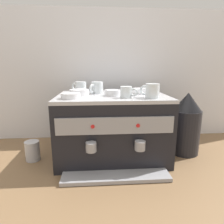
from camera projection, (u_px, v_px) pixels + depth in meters
ground_plane at (112, 154)px, 1.30m from camera, size 4.00×4.00×0.00m
tiled_backsplash_wall at (109, 76)px, 1.55m from camera, size 2.80×0.03×1.00m
espresso_machine at (112, 126)px, 1.25m from camera, size 0.67×0.58×0.41m
ceramic_cup_0 at (80, 87)px, 1.32m from camera, size 0.11×0.08×0.07m
ceramic_cup_1 at (127, 92)px, 1.08m from camera, size 0.10×0.06×0.06m
ceramic_cup_2 at (97, 88)px, 1.25m from camera, size 0.09×0.10×0.08m
ceramic_cup_3 at (152, 91)px, 1.07m from camera, size 0.10×0.10×0.08m
ceramic_bowl_0 at (71, 96)px, 1.06m from camera, size 0.10×0.10×0.03m
ceramic_bowl_1 at (79, 93)px, 1.18m from camera, size 0.12×0.12×0.04m
ceramic_bowl_2 at (140, 91)px, 1.24m from camera, size 0.10×0.10×0.04m
ceramic_bowl_3 at (113, 93)px, 1.16m from camera, size 0.09×0.09×0.04m
coffee_grinder at (186, 124)px, 1.29m from camera, size 0.19×0.19×0.41m
milk_pitcher at (33, 151)px, 1.21m from camera, size 0.09×0.09×0.12m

